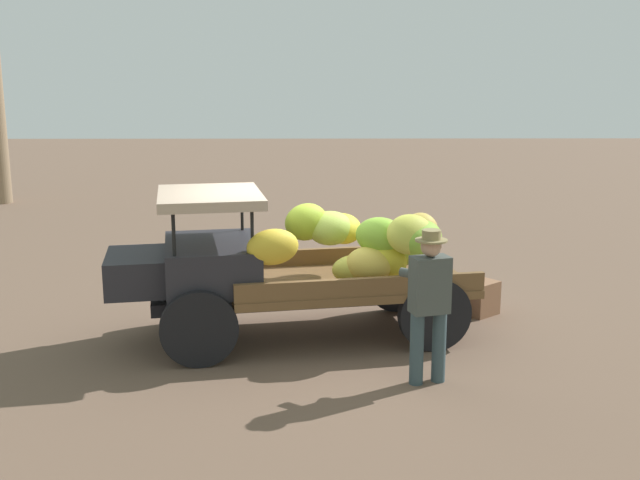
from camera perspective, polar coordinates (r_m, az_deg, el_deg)
name	(u,v)px	position (r m, az deg, el deg)	size (l,w,h in m)	color
ground_plane	(297,329)	(10.03, -1.77, -6.72)	(60.00, 60.00, 0.00)	brown
truck	(294,263)	(9.43, -1.98, -1.74)	(4.63, 2.39, 1.89)	#242329
farmer	(429,297)	(8.16, 8.19, -4.27)	(0.54, 0.50, 1.69)	#36494F
wooden_crate	(475,296)	(10.85, 11.58, -4.17)	(0.53, 0.45, 0.47)	#8A5E42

